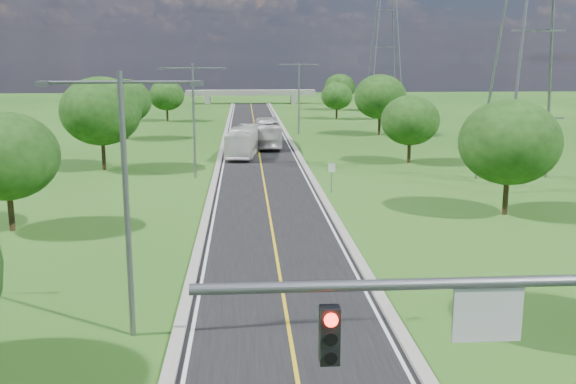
% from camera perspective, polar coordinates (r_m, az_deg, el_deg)
% --- Properties ---
extents(ground, '(260.00, 260.00, 0.00)m').
position_cam_1_polar(ground, '(72.12, -2.59, 3.47)').
color(ground, '#1E4914').
rests_on(ground, ground).
extents(road, '(8.00, 150.00, 0.06)m').
position_cam_1_polar(road, '(78.05, -2.70, 4.13)').
color(road, black).
rests_on(road, ground).
extents(curb_left, '(0.50, 150.00, 0.22)m').
position_cam_1_polar(curb_left, '(78.07, -5.82, 4.14)').
color(curb_left, gray).
rests_on(curb_left, ground).
extents(curb_right, '(0.50, 150.00, 0.22)m').
position_cam_1_polar(curb_right, '(78.25, 0.42, 4.22)').
color(curb_right, gray).
rests_on(curb_right, ground).
extents(signal_mast, '(8.54, 0.33, 7.20)m').
position_cam_1_polar(signal_mast, '(12.87, 21.66, -14.49)').
color(signal_mast, slate).
rests_on(signal_mast, ground).
extents(speed_limit_sign, '(0.55, 0.09, 2.40)m').
position_cam_1_polar(speed_limit_sign, '(50.57, 3.91, 1.72)').
color(speed_limit_sign, slate).
rests_on(speed_limit_sign, ground).
extents(overpass, '(30.00, 3.00, 3.20)m').
position_cam_1_polar(overpass, '(151.56, -3.34, 8.75)').
color(overpass, gray).
rests_on(overpass, ground).
extents(streetlight_near_left, '(5.90, 0.25, 10.00)m').
position_cam_1_polar(streetlight_near_left, '(24.17, -14.26, 0.74)').
color(streetlight_near_left, slate).
rests_on(streetlight_near_left, ground).
extents(streetlight_mid_left, '(5.90, 0.25, 10.00)m').
position_cam_1_polar(streetlight_mid_left, '(56.69, -8.39, 7.14)').
color(streetlight_mid_left, slate).
rests_on(streetlight_mid_left, ground).
extents(streetlight_far_right, '(5.90, 0.25, 10.00)m').
position_cam_1_polar(streetlight_far_right, '(89.78, 0.97, 8.94)').
color(streetlight_far_right, slate).
rests_on(streetlight_far_right, ground).
extents(power_tower_near, '(9.00, 6.40, 28.00)m').
position_cam_1_polar(power_tower_near, '(56.63, 21.48, 14.64)').
color(power_tower_near, slate).
rests_on(power_tower_near, ground).
extents(power_tower_far, '(9.00, 6.40, 28.00)m').
position_cam_1_polar(power_tower_far, '(129.38, 8.64, 13.26)').
color(power_tower_far, slate).
rests_on(power_tower_far, ground).
extents(tree_lb, '(6.30, 6.30, 7.33)m').
position_cam_1_polar(tree_lb, '(42.28, -23.78, 2.93)').
color(tree_lb, black).
rests_on(tree_lb, ground).
extents(tree_lc, '(7.56, 7.56, 8.79)m').
position_cam_1_polar(tree_lc, '(62.97, -16.29, 6.91)').
color(tree_lc, black).
rests_on(tree_lc, ground).
extents(tree_ld, '(6.72, 6.72, 7.82)m').
position_cam_1_polar(tree_ld, '(86.89, -14.24, 7.83)').
color(tree_ld, black).
rests_on(tree_ld, ground).
extents(tree_le, '(5.88, 5.88, 6.84)m').
position_cam_1_polar(tree_le, '(110.26, -10.74, 8.43)').
color(tree_le, black).
rests_on(tree_le, ground).
extents(tree_rb, '(6.72, 6.72, 7.82)m').
position_cam_1_polar(tree_rb, '(45.28, 19.08, 4.21)').
color(tree_rb, black).
rests_on(tree_rb, ground).
extents(tree_rc, '(5.88, 5.88, 6.84)m').
position_cam_1_polar(tree_rc, '(65.77, 10.81, 6.28)').
color(tree_rc, black).
rests_on(tree_rc, ground).
extents(tree_rd, '(7.14, 7.14, 8.30)m').
position_cam_1_polar(tree_rd, '(89.46, 8.19, 8.37)').
color(tree_rd, black).
rests_on(tree_rd, ground).
extents(tree_re, '(5.46, 5.46, 6.35)m').
position_cam_1_polar(tree_re, '(112.69, 4.36, 8.51)').
color(tree_re, black).
rests_on(tree_re, ground).
extents(tree_rf, '(6.30, 6.30, 7.33)m').
position_cam_1_polar(tree_rf, '(132.93, 4.63, 9.27)').
color(tree_rf, black).
rests_on(tree_rf, ground).
extents(bus_outbound, '(2.68, 11.43, 3.18)m').
position_cam_1_polar(bus_outbound, '(77.11, -1.78, 5.26)').
color(bus_outbound, beige).
rests_on(bus_outbound, road).
extents(bus_inbound, '(4.11, 11.43, 3.11)m').
position_cam_1_polar(bus_inbound, '(69.94, -3.93, 4.53)').
color(bus_inbound, white).
rests_on(bus_inbound, road).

